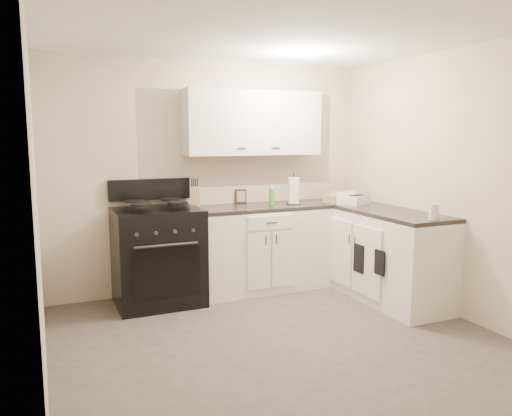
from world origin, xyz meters
name	(u,v)px	position (x,y,z in m)	size (l,w,h in m)	color
floor	(286,345)	(0.00, 0.00, 0.00)	(3.60, 3.60, 0.00)	#473F38
ceiling	(288,27)	(0.00, 0.00, 2.50)	(3.60, 3.60, 0.00)	white
wall_back	(213,177)	(0.00, 1.80, 1.25)	(3.60, 3.60, 0.00)	beige
wall_right	(460,185)	(1.80, 0.00, 1.25)	(3.60, 3.60, 0.00)	beige
wall_left	(36,206)	(-1.80, 0.00, 1.25)	(3.60, 3.60, 0.00)	beige
wall_front	(468,234)	(0.00, -1.80, 1.25)	(3.60, 3.60, 0.00)	beige
base_cabinets_back	(259,249)	(0.43, 1.50, 0.45)	(1.55, 0.60, 0.90)	white
base_cabinets_right	(374,253)	(1.50, 0.85, 0.45)	(0.60, 1.90, 0.90)	white
countertop_back	(259,207)	(0.43, 1.50, 0.92)	(1.55, 0.60, 0.04)	black
countertop_right	(375,210)	(1.50, 0.85, 0.92)	(0.60, 1.90, 0.04)	black
upper_cabinets	(253,123)	(0.43, 1.65, 1.84)	(1.55, 0.30, 0.70)	white
stove	(158,259)	(-0.71, 1.48, 0.46)	(0.85, 0.73, 1.03)	black
knife_block	(195,197)	(-0.27, 1.60, 1.05)	(0.10, 0.09, 0.23)	tan
paper_towel	(294,191)	(0.84, 1.46, 1.09)	(0.12, 0.12, 0.30)	white
soap_bottle	(272,197)	(0.58, 1.49, 1.03)	(0.06, 0.06, 0.18)	green
picture_frame	(241,196)	(0.32, 1.76, 1.02)	(0.13, 0.02, 0.16)	black
wicker_basket	(338,198)	(1.37, 1.39, 0.99)	(0.29, 0.19, 0.10)	tan
countertop_grill	(353,199)	(1.45, 1.19, 0.99)	(0.28, 0.26, 0.10)	white
glass_jar	(434,212)	(1.50, 0.00, 1.01)	(0.09, 0.09, 0.15)	silver
oven_mitt_near	(380,262)	(1.18, 0.34, 0.49)	(0.02, 0.14, 0.24)	black
oven_mitt_far	(359,258)	(1.18, 0.67, 0.46)	(0.02, 0.17, 0.29)	black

